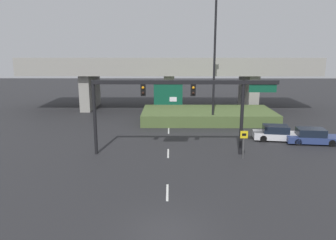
{
  "coord_description": "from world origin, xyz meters",
  "views": [
    {
      "loc": [
        0.17,
        -14.46,
        8.76
      ],
      "look_at": [
        0.0,
        9.99,
        3.31
      ],
      "focal_mm": 35.0,
      "sensor_mm": 36.0,
      "label": 1
    }
  ],
  "objects_px": {
    "highway_light_pole_near": "(214,60)",
    "parked_sedan_near_right": "(277,133)",
    "signal_gantry": "(179,95)",
    "speed_limit_sign": "(244,140)",
    "parked_sedan_mid_right": "(312,137)"
  },
  "relations": [
    {
      "from": "highway_light_pole_near",
      "to": "parked_sedan_near_right",
      "type": "bearing_deg",
      "value": -46.22
    },
    {
      "from": "signal_gantry",
      "to": "speed_limit_sign",
      "type": "distance_m",
      "value": 6.25
    },
    {
      "from": "highway_light_pole_near",
      "to": "parked_sedan_near_right",
      "type": "distance_m",
      "value": 10.35
    },
    {
      "from": "highway_light_pole_near",
      "to": "speed_limit_sign",
      "type": "bearing_deg",
      "value": -84.56
    },
    {
      "from": "highway_light_pole_near",
      "to": "signal_gantry",
      "type": "bearing_deg",
      "value": -112.16
    },
    {
      "from": "speed_limit_sign",
      "to": "highway_light_pole_near",
      "type": "height_order",
      "value": "highway_light_pole_near"
    },
    {
      "from": "parked_sedan_mid_right",
      "to": "speed_limit_sign",
      "type": "bearing_deg",
      "value": -142.9
    },
    {
      "from": "signal_gantry",
      "to": "highway_light_pole_near",
      "type": "height_order",
      "value": "highway_light_pole_near"
    },
    {
      "from": "signal_gantry",
      "to": "parked_sedan_mid_right",
      "type": "bearing_deg",
      "value": 14.3
    },
    {
      "from": "highway_light_pole_near",
      "to": "parked_sedan_mid_right",
      "type": "xyz_separation_m",
      "value": [
        8.36,
        -6.79,
        -6.73
      ]
    },
    {
      "from": "highway_light_pole_near",
      "to": "parked_sedan_near_right",
      "type": "xyz_separation_m",
      "value": [
        5.44,
        -5.68,
        -6.72
      ]
    },
    {
      "from": "highway_light_pole_near",
      "to": "parked_sedan_mid_right",
      "type": "bearing_deg",
      "value": -39.1
    },
    {
      "from": "speed_limit_sign",
      "to": "parked_sedan_mid_right",
      "type": "distance_m",
      "value": 8.51
    },
    {
      "from": "highway_light_pole_near",
      "to": "parked_sedan_near_right",
      "type": "relative_size",
      "value": 2.99
    },
    {
      "from": "signal_gantry",
      "to": "highway_light_pole_near",
      "type": "relative_size",
      "value": 1.07
    }
  ]
}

